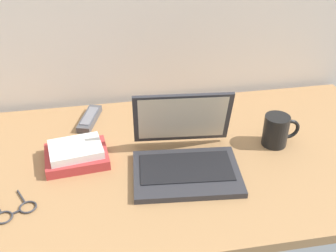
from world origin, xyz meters
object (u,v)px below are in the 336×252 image
(remote_control_near, at_px, (90,119))
(eyeglasses, at_px, (16,211))
(laptop, at_px, (185,154))
(book_stack, at_px, (76,154))
(coffee_mug, at_px, (277,130))

(remote_control_near, bearing_deg, eyeglasses, -115.30)
(remote_control_near, relative_size, eyeglasses, 1.25)
(laptop, xyz_separation_m, remote_control_near, (-0.28, 0.30, -0.03))
(book_stack, bearing_deg, remote_control_near, 79.34)
(eyeglasses, bearing_deg, remote_control_near, 64.70)
(remote_control_near, bearing_deg, coffee_mug, -22.28)
(laptop, height_order, book_stack, laptop)
(laptop, xyz_separation_m, coffee_mug, (0.31, 0.06, 0.01))
(eyeglasses, distance_m, book_stack, 0.25)
(coffee_mug, xyz_separation_m, eyeglasses, (-0.79, -0.18, -0.05))
(laptop, bearing_deg, eyeglasses, -166.30)
(laptop, bearing_deg, coffee_mug, 11.22)
(laptop, relative_size, coffee_mug, 2.72)
(coffee_mug, distance_m, remote_control_near, 0.64)
(eyeglasses, height_order, book_stack, book_stack)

